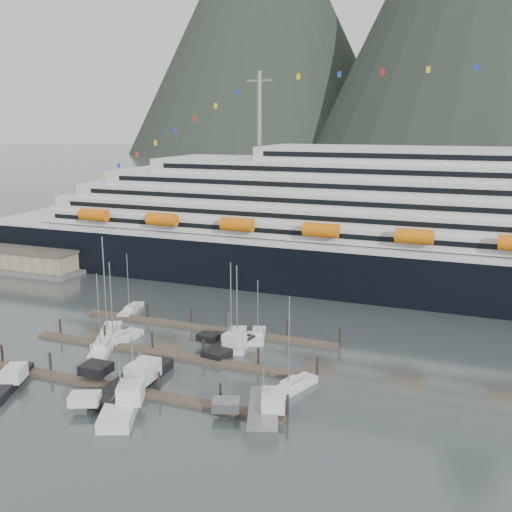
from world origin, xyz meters
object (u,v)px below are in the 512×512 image
(sailboat_e, at_px, (131,310))
(trawler_b, at_px, (120,404))
(cruise_ship, at_px, (438,237))
(sailboat_a, at_px, (118,340))
(trawler_d, at_px, (262,410))
(trawler_c, at_px, (132,380))
(trawler_e, at_px, (228,346))
(sailboat_h, at_px, (292,387))
(sailboat_b, at_px, (109,335))
(sailboat_f, at_px, (258,336))
(sailboat_c, at_px, (103,349))
(sailboat_g, at_px, (237,340))
(trawler_a, at_px, (6,381))
(warehouse, at_px, (14,255))
(sailboat_d, at_px, (236,346))

(sailboat_e, distance_m, trawler_b, 40.47)
(cruise_ship, bearing_deg, sailboat_a, -132.04)
(sailboat_e, bearing_deg, sailboat_a, -166.95)
(trawler_d, bearing_deg, trawler_b, 86.83)
(cruise_ship, bearing_deg, sailboat_e, -145.73)
(trawler_c, bearing_deg, trawler_e, -23.65)
(sailboat_h, xyz_separation_m, trawler_c, (-20.57, -7.19, 0.57))
(trawler_b, height_order, trawler_d, trawler_b)
(sailboat_h, xyz_separation_m, trawler_d, (-0.98, -8.67, 0.48))
(sailboat_b, relative_size, sailboat_f, 1.70)
(sailboat_c, relative_size, sailboat_g, 0.97)
(trawler_c, bearing_deg, trawler_a, 110.62)
(trawler_b, distance_m, trawler_e, 23.75)
(warehouse, relative_size, trawler_c, 2.91)
(warehouse, height_order, sailboat_h, sailboat_h)
(sailboat_d, distance_m, trawler_d, 23.05)
(warehouse, distance_m, sailboat_e, 54.78)
(sailboat_f, relative_size, trawler_c, 0.67)
(trawler_b, bearing_deg, sailboat_h, -76.18)
(sailboat_a, xyz_separation_m, trawler_a, (-4.30, -19.92, 0.40))
(warehouse, relative_size, sailboat_f, 4.33)
(sailboat_f, distance_m, sailboat_h, 20.29)
(sailboat_h, height_order, trawler_d, sailboat_h)
(sailboat_g, distance_m, trawler_d, 25.58)
(sailboat_c, height_order, sailboat_e, sailboat_c)
(sailboat_c, bearing_deg, trawler_e, -91.06)
(trawler_b, relative_size, trawler_c, 0.79)
(trawler_b, bearing_deg, trawler_e, -33.65)
(sailboat_b, height_order, sailboat_h, sailboat_b)
(sailboat_a, height_order, sailboat_g, sailboat_a)
(sailboat_d, bearing_deg, trawler_b, -179.32)
(trawler_c, distance_m, trawler_d, 19.65)
(sailboat_c, xyz_separation_m, sailboat_e, (-7.13, 18.77, -0.04))
(warehouse, height_order, trawler_e, trawler_e)
(sailboat_e, xyz_separation_m, trawler_e, (25.35, -11.06, 0.49))
(sailboat_h, xyz_separation_m, trawler_b, (-17.98, -13.79, 0.54))
(trawler_d, distance_m, trawler_e, 22.36)
(trawler_b, distance_m, trawler_c, 7.09)
(trawler_b, relative_size, trawler_d, 1.00)
(sailboat_a, xyz_separation_m, sailboat_d, (19.04, 4.75, -0.01))
(warehouse, xyz_separation_m, trawler_e, (75.21, -33.67, -1.36))
(sailboat_h, height_order, trawler_e, sailboat_h)
(cruise_ship, xyz_separation_m, sailboat_h, (-12.95, -56.21, -11.62))
(sailboat_b, xyz_separation_m, trawler_e, (21.00, 2.14, 0.41))
(sailboat_f, relative_size, trawler_a, 0.88)
(sailboat_a, height_order, sailboat_f, sailboat_a)
(cruise_ship, xyz_separation_m, sailboat_g, (-26.88, -42.83, -11.61))
(sailboat_a, xyz_separation_m, sailboat_g, (18.27, 7.24, -0.01))
(sailboat_b, distance_m, trawler_b, 27.15)
(sailboat_g, height_order, trawler_a, sailboat_g)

